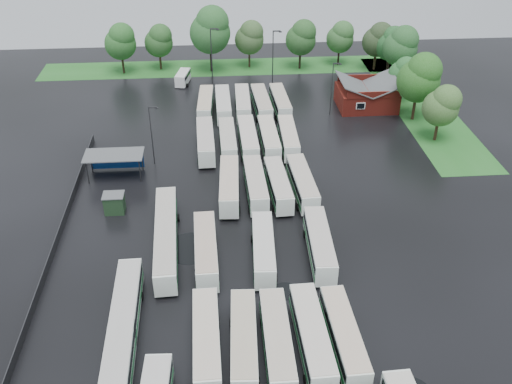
{
  "coord_description": "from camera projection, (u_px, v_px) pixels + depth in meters",
  "views": [
    {
      "loc": [
        -2.78,
        -49.53,
        41.69
      ],
      "look_at": [
        2.0,
        12.0,
        2.5
      ],
      "focal_mm": 40.0,
      "sensor_mm": 36.0,
      "label": 1
    }
  ],
  "objects": [
    {
      "name": "tree_east_3",
      "position": [
        401.0,
        46.0,
        108.44
      ],
      "size": [
        6.67,
        6.67,
        11.04
      ],
      "color": "black",
      "rests_on": "ground"
    },
    {
      "name": "artic_bus_west_c",
      "position": [
        123.0,
        327.0,
        54.25
      ],
      "size": [
        2.75,
        17.25,
        3.19
      ],
      "rotation": [
        0.0,
        0.0,
        0.02
      ],
      "color": "white",
      "rests_on": "ground"
    },
    {
      "name": "tree_north_1",
      "position": [
        159.0,
        40.0,
        114.49
      ],
      "size": [
        5.7,
        5.7,
        9.45
      ],
      "color": "#312214",
      "rests_on": "ground"
    },
    {
      "name": "tree_east_2",
      "position": [
        403.0,
        73.0,
        101.43
      ],
      "size": [
        4.98,
        4.98,
        8.24
      ],
      "color": "black",
      "rests_on": "ground"
    },
    {
      "name": "tree_east_4",
      "position": [
        392.0,
        43.0,
        112.42
      ],
      "size": [
        5.86,
        5.86,
        9.7
      ],
      "color": "black",
      "rests_on": "ground"
    },
    {
      "name": "grass_strip_east",
      "position": [
        420.0,
        105.0,
        102.45
      ],
      "size": [
        10.0,
        50.0,
        0.01
      ],
      "primitive_type": "cube",
      "color": "#226421",
      "rests_on": "ground"
    },
    {
      "name": "lamp_post_ne",
      "position": [
        333.0,
        85.0,
        96.14
      ],
      "size": [
        1.43,
        0.28,
        9.27
      ],
      "color": "#2D2D30",
      "rests_on": "ground"
    },
    {
      "name": "puddle_2",
      "position": [
        190.0,
        248.0,
        67.3
      ],
      "size": [
        6.23,
        6.23,
        0.01
      ],
      "primitive_type": "cylinder",
      "color": "black",
      "rests_on": "ground"
    },
    {
      "name": "lamp_post_back_e",
      "position": [
        274.0,
        55.0,
        106.44
      ],
      "size": [
        1.67,
        0.33,
        10.86
      ],
      "color": "#2D2D30",
      "rests_on": "ground"
    },
    {
      "name": "grass_strip_north",
      "position": [
        236.0,
        67.0,
        118.88
      ],
      "size": [
        80.0,
        10.0,
        0.01
      ],
      "primitive_type": "cube",
      "color": "#226421",
      "rests_on": "ground"
    },
    {
      "name": "bus_r1c3",
      "position": [
        312.0,
        337.0,
        53.14
      ],
      "size": [
        2.81,
        11.84,
        3.28
      ],
      "rotation": [
        0.0,
        0.0,
        0.03
      ],
      "color": "white",
      "rests_on": "ground"
    },
    {
      "name": "bus_r2c0",
      "position": [
        206.0,
        250.0,
        64.19
      ],
      "size": [
        2.77,
        11.61,
        3.21
      ],
      "rotation": [
        0.0,
        0.0,
        0.03
      ],
      "color": "white",
      "rests_on": "ground"
    },
    {
      "name": "bus_r4c1",
      "position": [
        228.0,
        140.0,
        87.07
      ],
      "size": [
        2.52,
        11.16,
        3.1
      ],
      "rotation": [
        0.0,
        0.0,
        0.01
      ],
      "color": "white",
      "rests_on": "ground"
    },
    {
      "name": "bus_r3c4",
      "position": [
        302.0,
        183.0,
        76.36
      ],
      "size": [
        3.02,
        11.69,
        3.22
      ],
      "rotation": [
        0.0,
        0.0,
        0.05
      ],
      "color": "white",
      "rests_on": "ground"
    },
    {
      "name": "bus_r4c2",
      "position": [
        248.0,
        139.0,
        87.22
      ],
      "size": [
        2.71,
        11.79,
        3.27
      ],
      "rotation": [
        0.0,
        0.0,
        0.02
      ],
      "color": "white",
      "rests_on": "ground"
    },
    {
      "name": "artic_bus_west_b",
      "position": [
        166.0,
        237.0,
        66.24
      ],
      "size": [
        3.27,
        17.62,
        3.25
      ],
      "rotation": [
        0.0,
        0.0,
        0.05
      ],
      "color": "white",
      "rests_on": "ground"
    },
    {
      "name": "bus_r4c4",
      "position": [
        288.0,
        138.0,
        87.69
      ],
      "size": [
        2.64,
        11.33,
        3.14
      ],
      "rotation": [
        0.0,
        0.0,
        -0.02
      ],
      "color": "white",
      "rests_on": "ground"
    },
    {
      "name": "bus_r4c0",
      "position": [
        206.0,
        141.0,
        86.61
      ],
      "size": [
        2.82,
        11.84,
        3.28
      ],
      "rotation": [
        0.0,
        0.0,
        0.03
      ],
      "color": "white",
      "rests_on": "ground"
    },
    {
      "name": "bus_r5c1",
      "position": [
        223.0,
        104.0,
        98.28
      ],
      "size": [
        2.56,
        11.57,
        3.22
      ],
      "rotation": [
        0.0,
        0.0,
        0.01
      ],
      "color": "white",
      "rests_on": "ground"
    },
    {
      "name": "bus_r1c2",
      "position": [
        277.0,
        341.0,
        52.7
      ],
      "size": [
        2.54,
        11.56,
        3.21
      ],
      "rotation": [
        0.0,
        0.0,
        -0.01
      ],
      "color": "white",
      "rests_on": "ground"
    },
    {
      "name": "bus_r3c3",
      "position": [
        278.0,
        185.0,
        76.1
      ],
      "size": [
        2.94,
        11.29,
        3.11
      ],
      "rotation": [
        0.0,
        0.0,
        0.05
      ],
      "color": "white",
      "rests_on": "ground"
    },
    {
      "name": "puddle_3",
      "position": [
        286.0,
        291.0,
        61.03
      ],
      "size": [
        2.85,
        2.85,
        0.01
      ],
      "primitive_type": "cylinder",
      "color": "black",
      "rests_on": "ground"
    },
    {
      "name": "bus_r1c4",
      "position": [
        344.0,
        336.0,
        53.27
      ],
      "size": [
        2.73,
        11.3,
        3.13
      ],
      "rotation": [
        0.0,
        0.0,
        0.03
      ],
      "color": "white",
      "rests_on": "ground"
    },
    {
      "name": "bus_r5c3",
      "position": [
        261.0,
        103.0,
        98.68
      ],
      "size": [
        2.99,
        11.71,
        3.23
      ],
      "rotation": [
        0.0,
        0.0,
        0.05
      ],
      "color": "white",
      "rests_on": "ground"
    },
    {
      "name": "bus_r4c3",
      "position": [
        269.0,
        138.0,
        87.42
      ],
      "size": [
        2.69,
        11.6,
        3.22
      ],
      "rotation": [
        0.0,
        0.0,
        0.02
      ],
      "color": "white",
      "rests_on": "ground"
    },
    {
      "name": "minibus",
      "position": [
        183.0,
        77.0,
        110.34
      ],
      "size": [
        3.0,
        5.66,
        2.35
      ],
      "rotation": [
        0.0,
        0.0,
        -0.2
      ],
      "color": "white",
      "rests_on": "ground"
    },
    {
      "name": "utility_hut",
      "position": [
        114.0,
        203.0,
        73.05
      ],
      "size": [
        2.7,
        2.2,
        2.62
      ],
      "color": "#19321A",
      "rests_on": "ground"
    },
    {
      "name": "west_fence",
      "position": [
        60.0,
        231.0,
        69.17
      ],
      "size": [
        0.1,
        50.0,
        1.2
      ],
      "primitive_type": "cube",
      "color": "#2D2D30",
      "rests_on": "ground"
    },
    {
      "name": "tree_north_6",
      "position": [
        378.0,
        39.0,
        114.19
      ],
      "size": [
        5.97,
        5.96,
        9.87
      ],
      "color": "#312515",
      "rests_on": "ground"
    },
    {
      "name": "tree_north_5",
      "position": [
        341.0,
        37.0,
        116.83
      ],
      "size": [
        5.61,
        5.61,
        9.29
      ],
      "color": "black",
      "rests_on": "ground"
    },
    {
      "name": "tree_north_3",
      "position": [
        250.0,
        37.0,
        115.49
      ],
      "size": [
        5.92,
        5.92,
        9.8
      ],
      "color": "#3A2A1C",
      "rests_on": "ground"
    },
    {
      "name": "ground",
      "position": [
        247.0,
        268.0,
        64.21
      ],
      "size": [
        160.0,
        160.0,
        0.0
      ],
      "primitive_type": "plane",
      "color": "black",
      "rests_on": "ground"
    },
    {
      "name": "bus_r5c4",
      "position": [
        280.0,
        102.0,
        99.24
      ],
      "size": [
        2.83,
        11.39,
        3.15
      ],
      "rotation": [
        0.0,
        0.0,
        0.04
      ],
      "color": "white",
      "rests_on": "ground"
    },
    {
      "name": "brick_building",
      "position": [
        366.0,
        97.0,
        100.77
      ],
      "size": [
        10.07,
        8.6,
        5.39
      ],
      "color": "maroon",
      "rests_on": "ground"
    },
    {
      "name": "bus_r3c2",
      "position": [
        256.0,
        184.0,
        76.09
      ],
      "size": [
        2.73,
        11.58,
        3.21
      ],
      "rotation": [
        0.0,
        0.0,
        0.02
      ],
      "color": "white",
      "rests_on": "ground"
    },
    {
      "name": "lamp_post_nw",
      "position": [
        152.0,
        131.0,
        81.6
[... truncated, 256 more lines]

